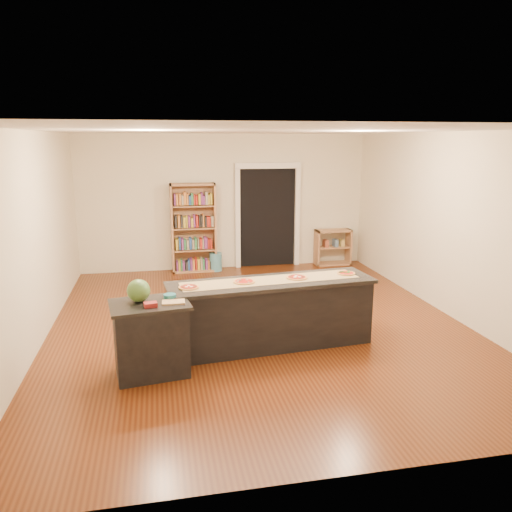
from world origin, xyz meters
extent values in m
cube|color=beige|center=(0.00, 0.00, 1.40)|extent=(6.00, 7.00, 2.80)
cube|color=#59290F|center=(0.00, 0.00, 0.00)|extent=(6.00, 7.00, 0.01)
cube|color=white|center=(0.00, 0.00, 2.80)|extent=(6.00, 7.00, 0.01)
cube|color=black|center=(0.90, 3.48, 1.05)|extent=(1.20, 0.02, 2.10)
cube|color=silver|center=(0.25, 3.44, 1.05)|extent=(0.10, 0.08, 2.10)
cube|color=silver|center=(1.55, 3.44, 1.05)|extent=(0.10, 0.08, 2.10)
cube|color=silver|center=(0.90, 3.44, 2.15)|extent=(1.40, 0.08, 0.12)
cube|color=black|center=(0.01, -0.77, 0.42)|extent=(2.63, 0.66, 0.84)
cube|color=black|center=(0.01, -0.77, 0.87)|extent=(2.70, 0.73, 0.05)
cube|color=black|center=(-1.54, -1.31, 0.42)|extent=(0.80, 0.57, 0.83)
cube|color=black|center=(-1.54, -1.31, 0.85)|extent=(0.88, 0.64, 0.04)
cube|color=#B17F55|center=(-0.69, 3.29, 0.91)|extent=(0.91, 0.32, 1.82)
cube|color=#B17F55|center=(2.33, 3.28, 0.39)|extent=(0.77, 0.33, 0.77)
cylinder|color=teal|center=(-0.25, 3.25, 0.19)|extent=(0.26, 0.26, 0.38)
cube|color=tan|center=(0.01, -0.75, 0.89)|extent=(2.38, 0.64, 0.00)
sphere|color=#144214|center=(-1.65, -1.24, 1.00)|extent=(0.26, 0.26, 0.26)
cube|color=tan|center=(-1.27, -1.36, 0.88)|extent=(0.26, 0.18, 0.02)
cube|color=maroon|center=(-1.52, -1.45, 0.89)|extent=(0.16, 0.12, 0.05)
cylinder|color=#195966|center=(-1.30, -1.20, 0.90)|extent=(0.15, 0.15, 0.05)
cylinder|color=tan|center=(-1.06, -0.89, 0.90)|extent=(0.26, 0.26, 0.02)
cylinder|color=#A5190C|center=(-1.06, -0.89, 0.91)|extent=(0.21, 0.21, 0.00)
cylinder|color=tan|center=(-0.35, -0.78, 0.90)|extent=(0.26, 0.26, 0.02)
cylinder|color=#A5190C|center=(-0.35, -0.78, 0.91)|extent=(0.21, 0.21, 0.00)
cylinder|color=tan|center=(0.37, -0.72, 0.90)|extent=(0.30, 0.30, 0.02)
cylinder|color=#A5190C|center=(0.37, -0.72, 0.91)|extent=(0.24, 0.24, 0.00)
cylinder|color=tan|center=(1.08, -0.65, 0.90)|extent=(0.25, 0.25, 0.02)
cylinder|color=#A5190C|center=(1.08, -0.65, 0.91)|extent=(0.21, 0.21, 0.00)
camera|label=1|loc=(-1.40, -6.84, 2.68)|focal=35.00mm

